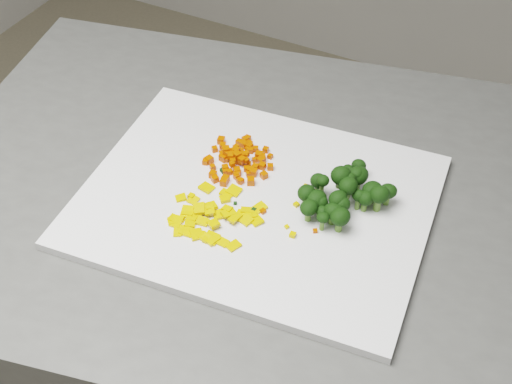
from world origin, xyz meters
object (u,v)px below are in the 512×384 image
at_px(cutting_board, 256,201).
at_px(pepper_pile, 216,212).
at_px(carrot_pile, 237,155).
at_px(counter_block, 266,375).
at_px(broccoli_pile, 342,186).

relative_size(cutting_board, pepper_pile, 3.88).
distance_m(carrot_pile, pepper_pile, 0.10).
xyz_separation_m(counter_block, cutting_board, (-0.00, -0.03, 0.46)).
bearing_deg(cutting_board, carrot_pile, 137.61).
distance_m(counter_block, cutting_board, 0.46).
bearing_deg(carrot_pile, counter_block, -15.70).
height_order(carrot_pile, broccoli_pile, broccoli_pile).
xyz_separation_m(counter_block, carrot_pile, (-0.06, 0.02, 0.47)).
height_order(counter_block, carrot_pile, carrot_pile).
xyz_separation_m(pepper_pile, broccoli_pile, (0.13, 0.09, 0.02)).
xyz_separation_m(carrot_pile, pepper_pile, (0.02, -0.10, -0.01)).
distance_m(cutting_board, pepper_pile, 0.06).
relative_size(counter_block, cutting_board, 2.12).
height_order(counter_block, pepper_pile, pepper_pile).
bearing_deg(counter_block, pepper_pile, -111.80).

